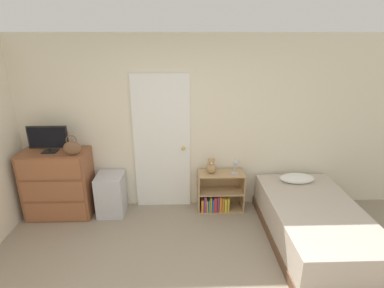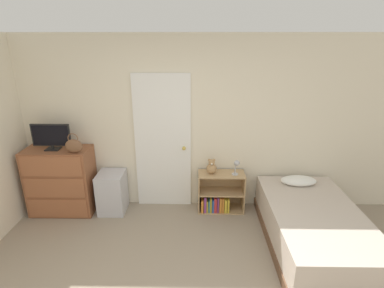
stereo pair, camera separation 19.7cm
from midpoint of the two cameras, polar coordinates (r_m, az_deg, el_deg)
The scene contains 10 objects.
wall_back at distance 4.38m, azimuth -4.87°, elevation 3.54°, with size 10.00×0.06×2.55m.
door_closed at distance 4.42m, azimuth -7.00°, elevation 0.07°, with size 0.82×0.09×2.03m.
dresser at distance 4.78m, azimuth -25.15°, elevation -6.89°, with size 0.92×0.46×1.00m.
tv at distance 4.55m, azimuth -26.88°, elevation 0.92°, with size 0.54×0.16×0.37m.
handbag at distance 4.32m, azimuth -23.08°, elevation -0.68°, with size 0.24×0.10×0.28m.
storage_bin at distance 4.65m, azimuth -16.34°, elevation -9.16°, with size 0.38×0.42×0.61m.
bookshelf at distance 4.60m, azimuth 3.69°, elevation -9.77°, with size 0.68×0.32×0.60m.
teddy_bear at distance 4.38m, azimuth 2.39°, elevation -4.37°, with size 0.15×0.15×0.23m.
desk_lamp at distance 4.36m, azimuth 7.11°, elevation -3.83°, with size 0.11×0.10×0.23m.
bed at distance 4.18m, azimuth 20.95°, elevation -14.03°, with size 1.11×1.96×0.61m.
Camera 1 is at (0.14, -1.92, 2.48)m, focal length 28.00 mm.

